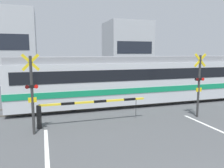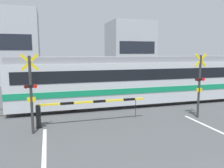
# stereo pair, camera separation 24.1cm
# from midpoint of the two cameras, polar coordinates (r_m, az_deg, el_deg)

# --- Properties ---
(rail_track_near) EXTENTS (50.00, 0.10, 0.08)m
(rail_track_near) POSITION_cam_midpoint_polar(r_m,az_deg,el_deg) (12.94, -1.92, -6.23)
(rail_track_near) COLOR #5B564C
(rail_track_near) RESTS_ON ground_plane
(rail_track_far) EXTENTS (50.00, 0.10, 0.08)m
(rail_track_far) POSITION_cam_midpoint_polar(r_m,az_deg,el_deg) (14.29, -3.48, -4.86)
(rail_track_far) COLOR #5B564C
(rail_track_far) RESTS_ON ground_plane
(commuter_train) EXTENTS (18.44, 2.67, 3.03)m
(commuter_train) POSITION_cam_midpoint_polar(r_m,az_deg,el_deg) (14.73, 11.43, 1.65)
(commuter_train) COLOR silver
(commuter_train) RESTS_ON ground_plane
(crossing_barrier_near) EXTENTS (5.05, 0.20, 1.06)m
(crossing_barrier_near) POSITION_cam_midpoint_polar(r_m,az_deg,el_deg) (10.07, -10.45, -6.08)
(crossing_barrier_near) COLOR black
(crossing_barrier_near) RESTS_ON ground_plane
(crossing_barrier_far) EXTENTS (5.05, 0.20, 1.06)m
(crossing_barrier_far) POSITION_cam_midpoint_polar(r_m,az_deg,el_deg) (16.60, 2.26, -0.33)
(crossing_barrier_far) COLOR black
(crossing_barrier_far) RESTS_ON ground_plane
(crossing_signal_left) EXTENTS (0.68, 0.15, 3.23)m
(crossing_signal_left) POSITION_cam_midpoint_polar(r_m,az_deg,el_deg) (9.17, -20.89, -1.64)
(crossing_signal_left) COLOR #333333
(crossing_signal_left) RESTS_ON ground_plane
(crossing_signal_right) EXTENTS (0.68, 0.15, 3.23)m
(crossing_signal_right) POSITION_cam_midpoint_polar(r_m,az_deg,el_deg) (11.72, 21.23, 0.38)
(crossing_signal_right) COLOR #333333
(crossing_signal_right) RESTS_ON ground_plane
(building_left_of_street) EXTENTS (7.22, 5.08, 7.77)m
(building_left_of_street) POSITION_cam_midpoint_polar(r_m,az_deg,el_deg) (26.23, -27.43, 8.66)
(building_left_of_street) COLOR #B2B7BC
(building_left_of_street) RESTS_ON ground_plane
(building_right_of_street) EXTENTS (5.12, 5.08, 6.99)m
(building_right_of_street) POSITION_cam_midpoint_polar(r_m,az_deg,el_deg) (27.75, 3.62, 8.66)
(building_right_of_street) COLOR #B2B7BC
(building_right_of_street) RESTS_ON ground_plane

